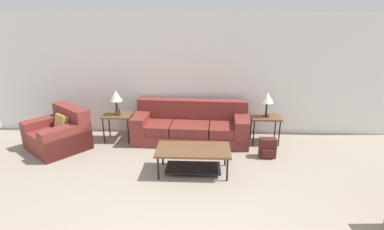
{
  "coord_description": "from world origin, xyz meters",
  "views": [
    {
      "loc": [
        0.22,
        -1.69,
        2.52
      ],
      "look_at": [
        -0.01,
        3.47,
        0.8
      ],
      "focal_mm": 28.0,
      "sensor_mm": 36.0,
      "label": 1
    }
  ],
  "objects_px": {
    "table_lamp_left": "(116,96)",
    "coffee_table": "(193,155)",
    "side_table_left": "(118,117)",
    "backpack": "(268,148)",
    "table_lamp_right": "(267,98)",
    "couch": "(191,127)",
    "armchair": "(59,134)",
    "side_table_right": "(266,119)"
  },
  "relations": [
    {
      "from": "side_table_left",
      "to": "table_lamp_right",
      "type": "distance_m",
      "value": 3.09
    },
    {
      "from": "armchair",
      "to": "coffee_table",
      "type": "bearing_deg",
      "value": -18.0
    },
    {
      "from": "backpack",
      "to": "table_lamp_right",
      "type": "bearing_deg",
      "value": 84.38
    },
    {
      "from": "side_table_left",
      "to": "table_lamp_left",
      "type": "bearing_deg",
      "value": -90.0
    },
    {
      "from": "coffee_table",
      "to": "table_lamp_left",
      "type": "relative_size",
      "value": 2.4
    },
    {
      "from": "table_lamp_left",
      "to": "table_lamp_right",
      "type": "bearing_deg",
      "value": 0.0
    },
    {
      "from": "side_table_right",
      "to": "table_lamp_right",
      "type": "distance_m",
      "value": 0.44
    },
    {
      "from": "armchair",
      "to": "side_table_right",
      "type": "bearing_deg",
      "value": 6.24
    },
    {
      "from": "armchair",
      "to": "table_lamp_left",
      "type": "relative_size",
      "value": 2.77
    },
    {
      "from": "armchair",
      "to": "table_lamp_left",
      "type": "height_order",
      "value": "table_lamp_left"
    },
    {
      "from": "armchair",
      "to": "backpack",
      "type": "relative_size",
      "value": 3.77
    },
    {
      "from": "side_table_left",
      "to": "backpack",
      "type": "distance_m",
      "value": 3.09
    },
    {
      "from": "couch",
      "to": "armchair",
      "type": "height_order",
      "value": "couch"
    },
    {
      "from": "table_lamp_right",
      "to": "coffee_table",
      "type": "bearing_deg",
      "value": -137.13
    },
    {
      "from": "side_table_right",
      "to": "table_lamp_left",
      "type": "xyz_separation_m",
      "value": [
        -3.06,
        -0.0,
        0.44
      ]
    },
    {
      "from": "couch",
      "to": "side_table_right",
      "type": "relative_size",
      "value": 4.04
    },
    {
      "from": "table_lamp_left",
      "to": "table_lamp_right",
      "type": "height_order",
      "value": "same"
    },
    {
      "from": "side_table_right",
      "to": "table_lamp_left",
      "type": "relative_size",
      "value": 1.16
    },
    {
      "from": "side_table_right",
      "to": "backpack",
      "type": "height_order",
      "value": "side_table_right"
    },
    {
      "from": "couch",
      "to": "table_lamp_right",
      "type": "distance_m",
      "value": 1.66
    },
    {
      "from": "armchair",
      "to": "side_table_left",
      "type": "relative_size",
      "value": 2.38
    },
    {
      "from": "table_lamp_left",
      "to": "armchair",
      "type": "bearing_deg",
      "value": -156.95
    },
    {
      "from": "side_table_left",
      "to": "backpack",
      "type": "xyz_separation_m",
      "value": [
        2.99,
        -0.7,
        -0.33
      ]
    },
    {
      "from": "coffee_table",
      "to": "side_table_right",
      "type": "xyz_separation_m",
      "value": [
        1.43,
        1.33,
        0.19
      ]
    },
    {
      "from": "coffee_table",
      "to": "backpack",
      "type": "bearing_deg",
      "value": 24.82
    },
    {
      "from": "coffee_table",
      "to": "table_lamp_left",
      "type": "height_order",
      "value": "table_lamp_left"
    },
    {
      "from": "couch",
      "to": "coffee_table",
      "type": "xyz_separation_m",
      "value": [
        0.1,
        -1.37,
        0.03
      ]
    },
    {
      "from": "backpack",
      "to": "table_lamp_left",
      "type": "bearing_deg",
      "value": 166.89
    },
    {
      "from": "couch",
      "to": "coffee_table",
      "type": "relative_size",
      "value": 1.95
    },
    {
      "from": "armchair",
      "to": "backpack",
      "type": "xyz_separation_m",
      "value": [
        4.05,
        -0.25,
        -0.11
      ]
    },
    {
      "from": "armchair",
      "to": "coffee_table",
      "type": "xyz_separation_m",
      "value": [
        2.69,
        -0.87,
        0.03
      ]
    },
    {
      "from": "side_table_right",
      "to": "backpack",
      "type": "distance_m",
      "value": 0.77
    },
    {
      "from": "couch",
      "to": "table_lamp_left",
      "type": "height_order",
      "value": "table_lamp_left"
    },
    {
      "from": "side_table_left",
      "to": "side_table_right",
      "type": "xyz_separation_m",
      "value": [
        3.06,
        0.0,
        0.0
      ]
    },
    {
      "from": "couch",
      "to": "armchair",
      "type": "bearing_deg",
      "value": -169.19
    },
    {
      "from": "table_lamp_left",
      "to": "coffee_table",
      "type": "bearing_deg",
      "value": -39.05
    },
    {
      "from": "side_table_right",
      "to": "table_lamp_right",
      "type": "height_order",
      "value": "table_lamp_right"
    },
    {
      "from": "coffee_table",
      "to": "side_table_left",
      "type": "relative_size",
      "value": 2.06
    },
    {
      "from": "side_table_right",
      "to": "table_lamp_right",
      "type": "xyz_separation_m",
      "value": [
        0.0,
        -0.0,
        0.44
      ]
    },
    {
      "from": "couch",
      "to": "table_lamp_left",
      "type": "distance_m",
      "value": 1.67
    },
    {
      "from": "couch",
      "to": "side_table_left",
      "type": "distance_m",
      "value": 1.55
    },
    {
      "from": "couch",
      "to": "armchair",
      "type": "relative_size",
      "value": 1.7
    }
  ]
}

